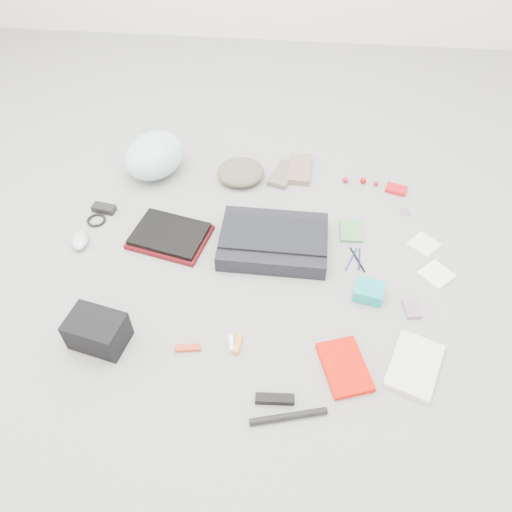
# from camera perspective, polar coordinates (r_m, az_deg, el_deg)

# --- Properties ---
(ground_plane) EXTENTS (4.00, 4.00, 0.00)m
(ground_plane) POSITION_cam_1_polar(r_m,az_deg,el_deg) (2.05, 0.00, -0.93)
(ground_plane) COLOR gray
(messenger_bag) EXTENTS (0.45, 0.32, 0.07)m
(messenger_bag) POSITION_cam_1_polar(r_m,az_deg,el_deg) (2.08, 2.01, 1.67)
(messenger_bag) COLOR black
(messenger_bag) RESTS_ON ground_plane
(bag_flap) EXTENTS (0.44, 0.21, 0.01)m
(bag_flap) POSITION_cam_1_polar(r_m,az_deg,el_deg) (2.05, 2.04, 2.49)
(bag_flap) COLOR black
(bag_flap) RESTS_ON messenger_bag
(laptop_sleeve) EXTENTS (0.36, 0.30, 0.02)m
(laptop_sleeve) POSITION_cam_1_polar(r_m,az_deg,el_deg) (2.17, -9.79, 2.15)
(laptop_sleeve) COLOR #590B11
(laptop_sleeve) RESTS_ON ground_plane
(laptop) EXTENTS (0.34, 0.28, 0.02)m
(laptop) POSITION_cam_1_polar(r_m,az_deg,el_deg) (2.15, -9.86, 2.53)
(laptop) COLOR black
(laptop) RESTS_ON laptop_sleeve
(bike_helmet) EXTENTS (0.36, 0.40, 0.19)m
(bike_helmet) POSITION_cam_1_polar(r_m,az_deg,el_deg) (2.47, -11.52, 11.22)
(bike_helmet) COLOR #AFE8E9
(bike_helmet) RESTS_ON ground_plane
(beanie) EXTENTS (0.27, 0.26, 0.08)m
(beanie) POSITION_cam_1_polar(r_m,az_deg,el_deg) (2.41, -1.76, 9.56)
(beanie) COLOR #645B4A
(beanie) RESTS_ON ground_plane
(mitten_left) EXTENTS (0.14, 0.20, 0.03)m
(mitten_left) POSITION_cam_1_polar(r_m,az_deg,el_deg) (2.44, 3.09, 9.30)
(mitten_left) COLOR #6D6457
(mitten_left) RESTS_ON ground_plane
(mitten_right) EXTENTS (0.12, 0.22, 0.03)m
(mitten_right) POSITION_cam_1_polar(r_m,az_deg,el_deg) (2.48, 5.01, 9.88)
(mitten_right) COLOR #836D55
(mitten_right) RESTS_ON ground_plane
(power_brick) EXTENTS (0.11, 0.07, 0.03)m
(power_brick) POSITION_cam_1_polar(r_m,az_deg,el_deg) (2.36, -16.98, 5.22)
(power_brick) COLOR black
(power_brick) RESTS_ON ground_plane
(cable_coil) EXTENTS (0.11, 0.11, 0.01)m
(cable_coil) POSITION_cam_1_polar(r_m,az_deg,el_deg) (2.33, -17.78, 3.92)
(cable_coil) COLOR black
(cable_coil) RESTS_ON ground_plane
(mouse) EXTENTS (0.09, 0.12, 0.04)m
(mouse) POSITION_cam_1_polar(r_m,az_deg,el_deg) (2.24, -19.48, 1.71)
(mouse) COLOR #BBBAC1
(mouse) RESTS_ON ground_plane
(camera_bag) EXTENTS (0.22, 0.18, 0.13)m
(camera_bag) POSITION_cam_1_polar(r_m,az_deg,el_deg) (1.86, -17.66, -8.17)
(camera_bag) COLOR black
(camera_bag) RESTS_ON ground_plane
(multitool) EXTENTS (0.09, 0.04, 0.01)m
(multitool) POSITION_cam_1_polar(r_m,az_deg,el_deg) (1.82, -7.76, -10.38)
(multitool) COLOR #B43519
(multitool) RESTS_ON ground_plane
(toiletry_tube_white) EXTENTS (0.03, 0.07, 0.02)m
(toiletry_tube_white) POSITION_cam_1_polar(r_m,az_deg,el_deg) (1.82, -2.83, -9.92)
(toiletry_tube_white) COLOR white
(toiletry_tube_white) RESTS_ON ground_plane
(toiletry_tube_orange) EXTENTS (0.03, 0.08, 0.02)m
(toiletry_tube_orange) POSITION_cam_1_polar(r_m,az_deg,el_deg) (1.81, -2.09, -10.01)
(toiletry_tube_orange) COLOR orange
(toiletry_tube_orange) RESTS_ON ground_plane
(u_lock) EXTENTS (0.13, 0.04, 0.03)m
(u_lock) POSITION_cam_1_polar(r_m,az_deg,el_deg) (1.71, 2.16, -16.02)
(u_lock) COLOR black
(u_lock) RESTS_ON ground_plane
(bike_pump) EXTENTS (0.25, 0.09, 0.02)m
(bike_pump) POSITION_cam_1_polar(r_m,az_deg,el_deg) (1.69, 3.72, -17.83)
(bike_pump) COLOR black
(bike_pump) RESTS_ON ground_plane
(book_red) EXTENTS (0.20, 0.25, 0.02)m
(book_red) POSITION_cam_1_polar(r_m,az_deg,el_deg) (1.79, 10.08, -12.38)
(book_red) COLOR #F11000
(book_red) RESTS_ON ground_plane
(book_white) EXTENTS (0.23, 0.28, 0.02)m
(book_white) POSITION_cam_1_polar(r_m,az_deg,el_deg) (1.85, 17.64, -11.84)
(book_white) COLOR silver
(book_white) RESTS_ON ground_plane
(notepad) EXTENTS (0.10, 0.13, 0.01)m
(notepad) POSITION_cam_1_polar(r_m,az_deg,el_deg) (2.21, 10.79, 2.83)
(notepad) COLOR #47884A
(notepad) RESTS_ON ground_plane
(pen_blue) EXTENTS (0.06, 0.13, 0.01)m
(pen_blue) POSITION_cam_1_polar(r_m,az_deg,el_deg) (2.10, 10.82, -0.38)
(pen_blue) COLOR navy
(pen_blue) RESTS_ON ground_plane
(pen_black) EXTENTS (0.06, 0.13, 0.01)m
(pen_black) POSITION_cam_1_polar(r_m,az_deg,el_deg) (2.10, 11.51, -0.40)
(pen_black) COLOR black
(pen_black) RESTS_ON ground_plane
(pen_navy) EXTENTS (0.02, 0.12, 0.01)m
(pen_navy) POSITION_cam_1_polar(r_m,az_deg,el_deg) (2.11, 11.72, -0.32)
(pen_navy) COLOR navy
(pen_navy) RESTS_ON ground_plane
(accordion_wallet) EXTENTS (0.13, 0.11, 0.06)m
(accordion_wallet) POSITION_cam_1_polar(r_m,az_deg,el_deg) (1.97, 12.74, -4.02)
(accordion_wallet) COLOR #17A6AD
(accordion_wallet) RESTS_ON ground_plane
(card_deck) EXTENTS (0.07, 0.09, 0.02)m
(card_deck) POSITION_cam_1_polar(r_m,az_deg,el_deg) (1.99, 17.37, -5.83)
(card_deck) COLOR gray
(card_deck) RESTS_ON ground_plane
(napkin_top) EXTENTS (0.15, 0.15, 0.01)m
(napkin_top) POSITION_cam_1_polar(r_m,az_deg,el_deg) (2.24, 18.64, 1.29)
(napkin_top) COLOR silver
(napkin_top) RESTS_ON ground_plane
(napkin_bottom) EXTENTS (0.16, 0.16, 0.01)m
(napkin_bottom) POSITION_cam_1_polar(r_m,az_deg,el_deg) (2.14, 19.94, -1.97)
(napkin_bottom) COLOR white
(napkin_bottom) RESTS_ON ground_plane
(lollipop_a) EXTENTS (0.03, 0.03, 0.03)m
(lollipop_a) POSITION_cam_1_polar(r_m,az_deg,el_deg) (2.45, 10.17, 8.55)
(lollipop_a) COLOR red
(lollipop_a) RESTS_ON ground_plane
(lollipop_b) EXTENTS (0.04, 0.04, 0.03)m
(lollipop_b) POSITION_cam_1_polar(r_m,az_deg,el_deg) (2.46, 12.17, 8.42)
(lollipop_b) COLOR #B20606
(lollipop_b) RESTS_ON ground_plane
(lollipop_c) EXTENTS (0.02, 0.02, 0.02)m
(lollipop_c) POSITION_cam_1_polar(r_m,az_deg,el_deg) (2.46, 13.55, 8.06)
(lollipop_c) COLOR maroon
(lollipop_c) RESTS_ON ground_plane
(altoids_tin) EXTENTS (0.11, 0.09, 0.02)m
(altoids_tin) POSITION_cam_1_polar(r_m,az_deg,el_deg) (2.45, 15.73, 7.34)
(altoids_tin) COLOR red
(altoids_tin) RESTS_ON ground_plane
(stamp_sheet) EXTENTS (0.05, 0.06, 0.00)m
(stamp_sheet) POSITION_cam_1_polar(r_m,az_deg,el_deg) (2.36, 16.65, 4.88)
(stamp_sheet) COLOR gray
(stamp_sheet) RESTS_ON ground_plane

